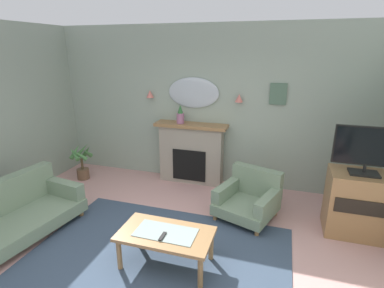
% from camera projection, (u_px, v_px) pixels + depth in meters
% --- Properties ---
extents(floor, '(6.94, 6.48, 0.10)m').
position_uv_depth(floor, '(148.00, 277.00, 3.46)').
color(floor, '#C6938E').
rests_on(floor, ground).
extents(wall_back, '(6.94, 0.10, 2.91)m').
position_uv_depth(wall_back, '(209.00, 106.00, 5.53)').
color(wall_back, '#93A393').
rests_on(wall_back, ground).
extents(patterned_rug, '(3.20, 2.40, 0.01)m').
position_uv_depth(patterned_rug, '(155.00, 262.00, 3.62)').
color(patterned_rug, '#38475B').
rests_on(patterned_rug, ground).
extents(fireplace, '(1.36, 0.36, 1.16)m').
position_uv_depth(fireplace, '(191.00, 154.00, 5.68)').
color(fireplace, gray).
rests_on(fireplace, ground).
extents(mantel_vase_centre, '(0.14, 0.14, 0.35)m').
position_uv_depth(mantel_vase_centre, '(180.00, 115.00, 5.49)').
color(mantel_vase_centre, '#9E6084').
rests_on(mantel_vase_centre, fireplace).
extents(wall_mirror, '(0.96, 0.06, 0.56)m').
position_uv_depth(wall_mirror, '(193.00, 93.00, 5.46)').
color(wall_mirror, '#B2BCC6').
extents(wall_sconce_left, '(0.14, 0.14, 0.14)m').
position_uv_depth(wall_sconce_left, '(150.00, 94.00, 5.67)').
color(wall_sconce_left, '#D17066').
extents(wall_sconce_right, '(0.14, 0.14, 0.14)m').
position_uv_depth(wall_sconce_right, '(239.00, 98.00, 5.19)').
color(wall_sconce_right, '#D17066').
extents(framed_picture, '(0.28, 0.03, 0.36)m').
position_uv_depth(framed_picture, '(278.00, 94.00, 5.03)').
color(framed_picture, '#4C6B56').
extents(coffee_table, '(1.10, 0.60, 0.45)m').
position_uv_depth(coffee_table, '(166.00, 237.00, 3.48)').
color(coffee_table, olive).
rests_on(coffee_table, ground).
extents(tv_remote, '(0.04, 0.16, 0.02)m').
position_uv_depth(tv_remote, '(162.00, 237.00, 3.37)').
color(tv_remote, black).
rests_on(tv_remote, coffee_table).
extents(floral_couch, '(1.09, 1.81, 0.76)m').
position_uv_depth(floral_couch, '(12.00, 215.00, 4.06)').
color(floral_couch, gray).
rests_on(floral_couch, ground).
extents(armchair_near_fireplace, '(1.02, 1.04, 0.71)m').
position_uv_depth(armchair_near_fireplace, '(249.00, 197.00, 4.57)').
color(armchair_near_fireplace, gray).
rests_on(armchair_near_fireplace, ground).
extents(tv_cabinet, '(0.80, 0.57, 0.90)m').
position_uv_depth(tv_cabinet, '(357.00, 204.00, 4.09)').
color(tv_cabinet, olive).
rests_on(tv_cabinet, ground).
extents(tv_flatscreen, '(0.84, 0.24, 0.65)m').
position_uv_depth(tv_flatscreen, '(368.00, 149.00, 3.83)').
color(tv_flatscreen, black).
rests_on(tv_flatscreen, tv_cabinet).
extents(potted_plant_small_fern, '(0.44, 0.46, 0.71)m').
position_uv_depth(potted_plant_small_fern, '(82.00, 161.00, 5.86)').
color(potted_plant_small_fern, brown).
rests_on(potted_plant_small_fern, ground).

